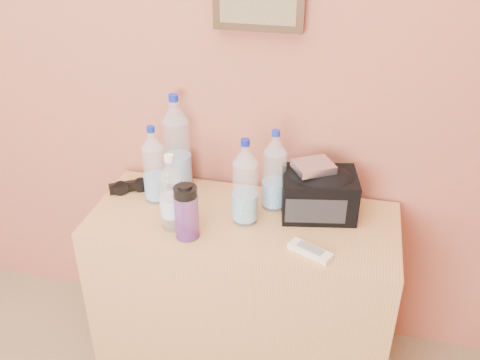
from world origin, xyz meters
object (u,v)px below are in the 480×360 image
ac_remote (310,251)px  foil_packet (313,166)px  pet_large_c (274,174)px  sunglasses (130,186)px  pet_large_a (154,168)px  nalgene_bottle (186,212)px  dresser (243,291)px  pet_large_d (245,186)px  pet_small (172,196)px  pet_large_b (177,147)px  toiletry_bag (319,192)px

ac_remote → foil_packet: 0.30m
pet_large_c → sunglasses: 0.56m
pet_large_a → nalgene_bottle: 0.27m
dresser → pet_large_d: (0.01, -0.01, 0.48)m
pet_large_a → pet_large_c: bearing=6.6°
pet_small → sunglasses: pet_small is taller
pet_small → foil_packet: bearing=23.1°
pet_large_a → nalgene_bottle: size_ratio=1.49×
dresser → pet_large_c: pet_large_c is taller
pet_large_d → sunglasses: bearing=168.6°
dresser → pet_large_c: size_ratio=3.58×
pet_large_b → pet_small: size_ratio=1.35×
nalgene_bottle → foil_packet: (0.38, 0.23, 0.09)m
pet_small → toiletry_bag: 0.51m
pet_large_c → ac_remote: (0.16, -0.25, -0.12)m
pet_large_a → ac_remote: size_ratio=2.02×
pet_large_d → sunglasses: (-0.47, 0.09, -0.12)m
pet_large_b → pet_large_d: (0.30, -0.18, -0.03)m
pet_large_b → ac_remote: bearing=-30.2°
pet_large_b → pet_large_c: pet_large_b is taller
pet_large_a → nalgene_bottle: pet_large_a is taller
dresser → foil_packet: foil_packet is taller
sunglasses → foil_packet: foil_packet is taller
pet_large_c → foil_packet: 0.15m
pet_large_c → foil_packet: size_ratio=2.38×
pet_large_b → pet_small: bearing=-75.0°
dresser → pet_small: bearing=-155.4°
pet_large_b → pet_large_d: size_ratio=1.18×
pet_large_c → toiletry_bag: pet_large_c is taller
pet_large_a → toiletry_bag: size_ratio=1.15×
pet_large_a → pet_large_b: pet_large_b is taller
dresser → sunglasses: (-0.46, 0.08, 0.36)m
pet_large_b → pet_large_a: bearing=-111.3°
pet_large_a → pet_small: size_ratio=1.07×
toiletry_bag → pet_large_b: bearing=161.3°
ac_remote → toiletry_bag: bearing=116.2°
pet_large_c → nalgene_bottle: 0.35m
dresser → pet_large_d: 0.48m
ac_remote → pet_large_a: bearing=-172.8°
toiletry_bag → foil_packet: foil_packet is taller
sunglasses → nalgene_bottle: bearing=-68.8°
pet_large_d → nalgene_bottle: 0.22m
toiletry_bag → dresser: bearing=-170.4°
pet_small → sunglasses: bearing=142.3°
ac_remote → pet_large_b: bearing=175.6°
pet_large_b → toiletry_bag: 0.55m
pet_large_d → toiletry_bag: 0.27m
pet_large_d → pet_small: size_ratio=1.14×
dresser → toiletry_bag: bearing=20.2°
pet_large_b → pet_large_d: 0.35m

